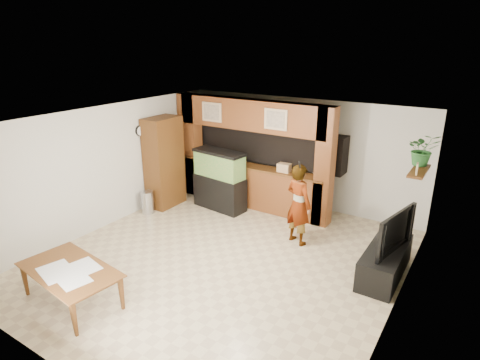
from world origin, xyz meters
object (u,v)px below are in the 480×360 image
Objects in this scene: pantry_cabinet at (164,162)px; dining_table at (70,286)px; aquarium at (220,181)px; television at (389,229)px; person at (299,204)px.

pantry_cabinet is 1.31× the size of dining_table.
television is (4.09, -0.87, 0.17)m from aquarium.
television is 1.81m from person.
pantry_cabinet is 3.58m from person.
television is at bearing -3.70° from pantry_cabinet.
pantry_cabinet is at bearing 19.29° from person.
aquarium is at bearing 99.61° from dining_table.
television is at bearing -5.32° from aquarium.
pantry_cabinet is 1.32× the size of person.
person is 0.99× the size of dining_table.
person is at bearing -7.51° from aquarium.
television is 5.20m from dining_table.
person is (-1.78, 0.28, -0.05)m from television.
aquarium reaches higher than television.
person is (2.31, -0.58, 0.12)m from aquarium.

